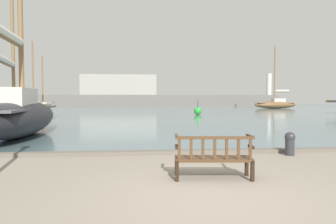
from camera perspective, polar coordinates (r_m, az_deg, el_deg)
name	(u,v)px	position (r m, az deg, el deg)	size (l,w,h in m)	color
ground_plane	(211,195)	(5.47, 8.23, -15.36)	(160.00, 160.00, 0.00)	gray
harbor_water	(148,109)	(49.10, -3.74, 0.66)	(100.00, 80.00, 0.08)	slate
quay_edge_kerb	(181,152)	(9.14, 2.59, -7.65)	(40.00, 0.30, 0.12)	#675F54
park_bench	(213,157)	(6.38, 8.64, -8.40)	(1.64, 0.67, 0.92)	black
sailboat_far_starboard	(20,114)	(14.17, -26.29, -0.28)	(2.82, 10.20, 11.03)	black
sailboat_mid_starboard	(33,105)	(42.24, -24.38, 1.24)	(3.53, 9.75, 8.96)	silver
sailboat_outer_port	(276,104)	(51.27, 19.81, 1.50)	(7.26, 2.42, 10.14)	brown
sailboat_centre_channel	(13,104)	(28.06, -27.39, 1.32)	(4.80, 11.79, 13.91)	navy
mooring_bollard	(290,142)	(9.59, 22.19, -5.37)	(0.30, 0.30, 0.70)	#2D2D33
channel_buoy	(198,111)	(29.58, 5.69, 0.22)	(0.76, 0.76, 1.46)	green
far_breakwater	(141,96)	(60.61, -5.24, 3.00)	(53.93, 2.40, 6.90)	#66605B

